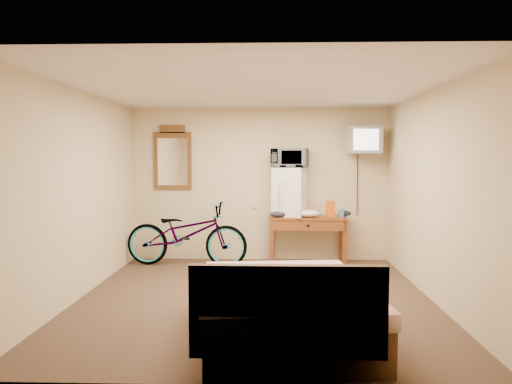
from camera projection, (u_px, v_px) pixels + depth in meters
room at (255, 195)px, 5.91m from camera, size 4.60×4.64×2.50m
desk at (307, 225)px, 7.93m from camera, size 1.25×0.51×0.75m
mini_fridge at (290, 192)px, 7.96m from camera, size 0.58×0.57×0.78m
microwave at (290, 158)px, 7.92m from camera, size 0.62×0.48×0.31m
snack_bag at (331, 209)px, 7.86m from camera, size 0.14×0.10×0.26m
blue_cup at (342, 213)px, 7.87m from camera, size 0.07×0.07×0.13m
cloth_cream at (308, 213)px, 7.85m from camera, size 0.38×0.29×0.12m
cloth_dark_a at (278, 214)px, 7.82m from camera, size 0.26×0.20×0.10m
cloth_dark_b at (345, 213)px, 7.98m from camera, size 0.20×0.16×0.09m
crt_television at (364, 140)px, 7.82m from camera, size 0.54×0.61×0.42m
wall_mirror at (173, 158)px, 8.19m from camera, size 0.62×0.04×1.05m
bicycle at (187, 234)px, 7.75m from camera, size 1.97×0.87×1.01m
bed at (285, 309)px, 4.59m from camera, size 1.70×2.14×0.90m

